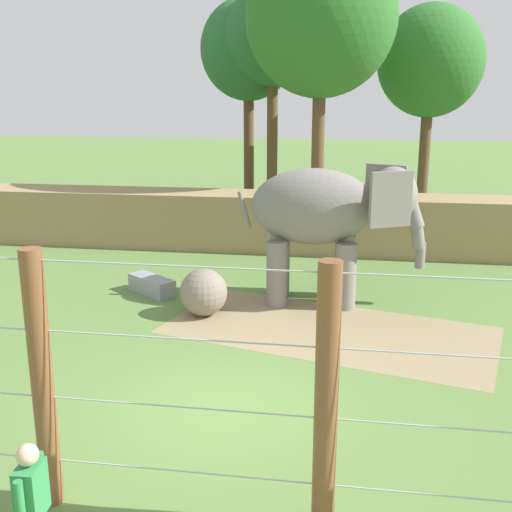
{
  "coord_description": "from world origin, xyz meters",
  "views": [
    {
      "loc": [
        1.98,
        -8.99,
        4.98
      ],
      "look_at": [
        -0.11,
        4.4,
        1.4
      ],
      "focal_mm": 43.69,
      "sensor_mm": 36.0,
      "label": 1
    }
  ],
  "objects_px": {
    "elephant": "(328,213)",
    "zookeeper": "(33,511)",
    "enrichment_ball": "(204,292)",
    "feed_trough": "(152,285)"
  },
  "relations": [
    {
      "from": "zookeeper",
      "to": "feed_trough",
      "type": "distance_m",
      "value": 9.77
    },
    {
      "from": "enrichment_ball",
      "to": "feed_trough",
      "type": "relative_size",
      "value": 0.77
    },
    {
      "from": "elephant",
      "to": "enrichment_ball",
      "type": "bearing_deg",
      "value": -152.74
    },
    {
      "from": "enrichment_ball",
      "to": "zookeeper",
      "type": "height_order",
      "value": "zookeeper"
    },
    {
      "from": "elephant",
      "to": "zookeeper",
      "type": "bearing_deg",
      "value": -104.36
    },
    {
      "from": "elephant",
      "to": "feed_trough",
      "type": "height_order",
      "value": "elephant"
    },
    {
      "from": "elephant",
      "to": "zookeeper",
      "type": "distance_m",
      "value": 10.02
    },
    {
      "from": "zookeeper",
      "to": "feed_trough",
      "type": "xyz_separation_m",
      "value": [
        -1.92,
        9.55,
        -0.71
      ]
    },
    {
      "from": "enrichment_ball",
      "to": "zookeeper",
      "type": "bearing_deg",
      "value": -88.29
    },
    {
      "from": "zookeeper",
      "to": "elephant",
      "type": "bearing_deg",
      "value": 75.64
    }
  ]
}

